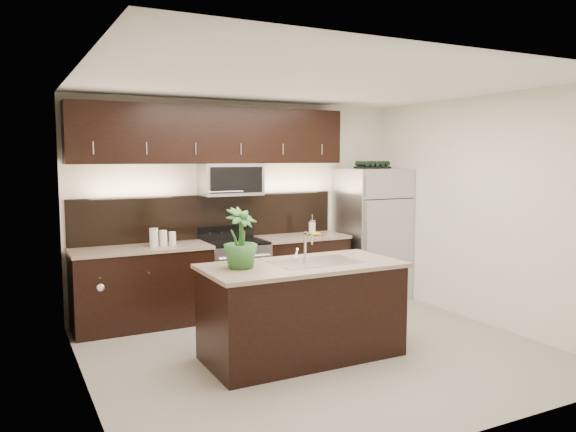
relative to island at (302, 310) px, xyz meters
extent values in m
plane|color=gray|center=(0.24, 0.06, -0.47)|extent=(4.50, 4.50, 0.00)
cube|color=silver|center=(0.24, 2.06, 0.88)|extent=(4.50, 0.02, 2.70)
cube|color=silver|center=(0.24, -1.94, 0.88)|extent=(4.50, 0.02, 2.70)
cube|color=silver|center=(-2.01, 0.06, 0.88)|extent=(0.02, 4.00, 2.70)
cube|color=silver|center=(2.49, 0.06, 0.88)|extent=(0.02, 4.00, 2.70)
cube|color=white|center=(0.24, 0.06, 2.23)|extent=(4.50, 4.00, 0.02)
cube|color=white|center=(-1.99, -0.74, 0.54)|extent=(0.04, 0.80, 2.02)
sphere|color=silver|center=(-1.96, -0.42, 0.53)|extent=(0.06, 0.06, 0.06)
cube|color=black|center=(-2.00, 0.81, 1.18)|extent=(0.01, 0.32, 0.46)
cube|color=white|center=(-2.00, 0.81, 1.18)|extent=(0.00, 0.24, 0.36)
cube|color=black|center=(-1.18, 1.75, -0.02)|extent=(1.57, 0.62, 0.90)
cube|color=black|center=(0.95, 1.75, -0.02)|extent=(1.16, 0.62, 0.90)
cube|color=#B2B2B7|center=(-0.01, 1.75, -0.02)|extent=(0.76, 0.62, 0.90)
cube|color=black|center=(-0.01, 1.75, 0.44)|extent=(0.76, 0.60, 0.03)
cube|color=#C7AF95|center=(-1.18, 1.75, 0.45)|extent=(1.59, 0.65, 0.04)
cube|color=#C7AF95|center=(0.95, 1.75, 0.45)|extent=(1.18, 0.65, 0.04)
cube|color=black|center=(-0.22, 2.04, 0.75)|extent=(3.49, 0.02, 0.56)
cube|color=#B2B2B7|center=(-0.01, 1.86, 1.23)|extent=(0.76, 0.40, 0.40)
cube|color=black|center=(-0.22, 1.89, 1.78)|extent=(3.49, 0.33, 0.70)
cube|color=black|center=(0.00, 0.00, -0.02)|extent=(1.90, 0.90, 0.90)
cube|color=#C7AF95|center=(0.00, 0.00, 0.45)|extent=(1.96, 0.96, 0.04)
cube|color=silver|center=(0.15, 0.00, 0.47)|extent=(0.84, 0.50, 0.01)
cylinder|color=silver|center=(0.15, 0.21, 0.59)|extent=(0.03, 0.03, 0.24)
cylinder|color=silver|center=(0.15, 0.14, 0.74)|extent=(0.02, 0.14, 0.02)
cylinder|color=silver|center=(0.15, 0.07, 0.69)|extent=(0.02, 0.02, 0.10)
cube|color=#B2B2B7|center=(2.04, 1.69, 0.44)|extent=(0.88, 0.79, 1.82)
cube|color=black|center=(2.04, 1.69, 1.36)|extent=(0.45, 0.28, 0.03)
cylinder|color=black|center=(1.87, 1.69, 1.42)|extent=(0.07, 0.26, 0.07)
cylinder|color=black|center=(1.95, 1.69, 1.42)|extent=(0.07, 0.26, 0.07)
cylinder|color=black|center=(2.04, 1.69, 1.42)|extent=(0.07, 0.26, 0.07)
cylinder|color=black|center=(2.12, 1.69, 1.42)|extent=(0.07, 0.26, 0.07)
cylinder|color=black|center=(2.21, 1.69, 1.42)|extent=(0.07, 0.26, 0.07)
imported|color=#2B6026|center=(-0.62, 0.06, 0.75)|extent=(0.42, 0.42, 0.57)
cylinder|color=silver|center=(-1.04, 1.70, 0.58)|extent=(0.10, 0.10, 0.22)
cylinder|color=white|center=(-0.92, 1.72, 0.56)|extent=(0.09, 0.09, 0.18)
cylinder|color=white|center=(-0.80, 1.75, 0.55)|extent=(0.08, 0.08, 0.16)
cylinder|color=silver|center=(1.08, 1.70, 0.56)|extent=(0.09, 0.09, 0.18)
cylinder|color=silver|center=(1.08, 1.70, 0.66)|extent=(0.09, 0.09, 0.02)
cylinder|color=silver|center=(1.08, 1.70, 0.70)|extent=(0.01, 0.01, 0.07)
ellipsoid|color=yellow|center=(1.05, 1.67, 0.49)|extent=(0.20, 0.18, 0.05)
camera|label=1|loc=(-2.60, -4.75, 1.51)|focal=35.00mm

